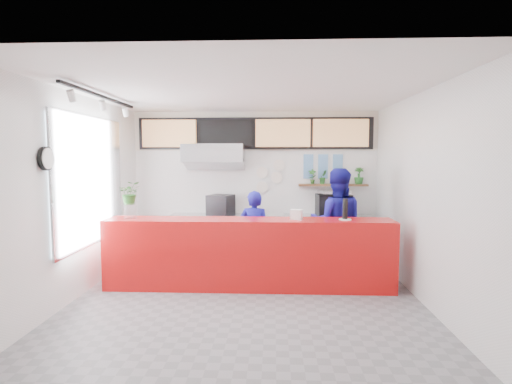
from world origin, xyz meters
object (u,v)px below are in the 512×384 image
at_px(staff_right, 337,223).
at_px(pepper_mill, 345,209).
at_px(panini_oven, 221,205).
at_px(staff_center, 254,234).
at_px(espresso_machine, 334,205).
at_px(service_counter, 249,254).

height_order(staff_right, pepper_mill, staff_right).
height_order(panini_oven, staff_center, staff_center).
xyz_separation_m(espresso_machine, pepper_mill, (-0.09, -1.81, 0.16)).
height_order(espresso_machine, pepper_mill, pepper_mill).
bearing_deg(staff_center, pepper_mill, 162.87).
distance_m(panini_oven, staff_center, 1.42).
relative_size(staff_right, pepper_mill, 5.96).
bearing_deg(service_counter, staff_right, 23.27).
relative_size(panini_oven, espresso_machine, 0.68).
distance_m(panini_oven, espresso_machine, 2.27).
xyz_separation_m(service_counter, panini_oven, (-0.68, 1.80, 0.55)).
xyz_separation_m(panini_oven, espresso_machine, (2.27, 0.00, 0.01)).
height_order(panini_oven, staff_right, staff_right).
distance_m(service_counter, panini_oven, 2.00).
height_order(staff_center, staff_right, staff_right).
height_order(service_counter, staff_right, staff_right).
relative_size(service_counter, staff_right, 2.39).
bearing_deg(espresso_machine, staff_right, -100.34).
bearing_deg(staff_center, espresso_machine, -135.68).
bearing_deg(espresso_machine, service_counter, -135.92).
bearing_deg(staff_center, service_counter, 92.41).
distance_m(espresso_machine, staff_center, 1.96).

